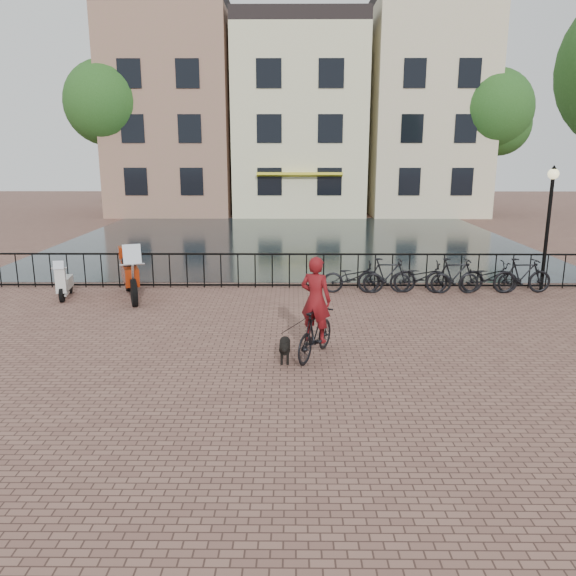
{
  "coord_description": "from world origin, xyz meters",
  "views": [
    {
      "loc": [
        0.09,
        -8.03,
        3.87
      ],
      "look_at": [
        0.0,
        3.0,
        1.2
      ],
      "focal_mm": 35.0,
      "sensor_mm": 36.0,
      "label": 1
    }
  ],
  "objects_px": {
    "lamp_post": "(550,208)",
    "motorcycle": "(130,268)",
    "cyclist": "(316,313)",
    "dog": "(285,349)",
    "scooter": "(65,277)"
  },
  "relations": [
    {
      "from": "lamp_post",
      "to": "motorcycle",
      "type": "bearing_deg",
      "value": -175.78
    },
    {
      "from": "motorcycle",
      "to": "cyclist",
      "type": "bearing_deg",
      "value": -63.82
    },
    {
      "from": "lamp_post",
      "to": "dog",
      "type": "height_order",
      "value": "lamp_post"
    },
    {
      "from": "cyclist",
      "to": "motorcycle",
      "type": "height_order",
      "value": "cyclist"
    },
    {
      "from": "lamp_post",
      "to": "cyclist",
      "type": "bearing_deg",
      "value": -141.36
    },
    {
      "from": "dog",
      "to": "motorcycle",
      "type": "relative_size",
      "value": 0.31
    },
    {
      "from": "lamp_post",
      "to": "motorcycle",
      "type": "xyz_separation_m",
      "value": [
        -11.51,
        -0.85,
        -1.55
      ]
    },
    {
      "from": "motorcycle",
      "to": "scooter",
      "type": "distance_m",
      "value": 1.82
    },
    {
      "from": "lamp_post",
      "to": "dog",
      "type": "xyz_separation_m",
      "value": [
        -7.25,
        -5.59,
        -2.13
      ]
    },
    {
      "from": "dog",
      "to": "cyclist",
      "type": "bearing_deg",
      "value": 23.85
    },
    {
      "from": "lamp_post",
      "to": "cyclist",
      "type": "height_order",
      "value": "lamp_post"
    },
    {
      "from": "cyclist",
      "to": "scooter",
      "type": "distance_m",
      "value": 8.04
    },
    {
      "from": "dog",
      "to": "scooter",
      "type": "height_order",
      "value": "scooter"
    },
    {
      "from": "motorcycle",
      "to": "scooter",
      "type": "height_order",
      "value": "motorcycle"
    },
    {
      "from": "dog",
      "to": "motorcycle",
      "type": "bearing_deg",
      "value": 131.9
    }
  ]
}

